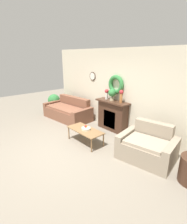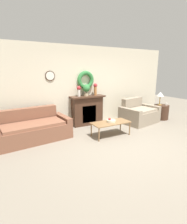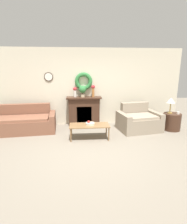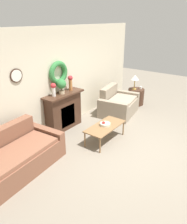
{
  "view_description": "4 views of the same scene",
  "coord_description": "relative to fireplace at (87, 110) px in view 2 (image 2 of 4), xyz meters",
  "views": [
    {
      "loc": [
        3.64,
        -1.99,
        2.47
      ],
      "look_at": [
        -0.29,
        1.51,
        0.75
      ],
      "focal_mm": 28.0,
      "sensor_mm": 36.0,
      "label": 1
    },
    {
      "loc": [
        -2.79,
        -3.12,
        1.91
      ],
      "look_at": [
        -0.29,
        1.45,
        0.64
      ],
      "focal_mm": 28.0,
      "sensor_mm": 36.0,
      "label": 2
    },
    {
      "loc": [
        -0.26,
        -3.86,
        1.96
      ],
      "look_at": [
        0.16,
        1.42,
        0.67
      ],
      "focal_mm": 28.0,
      "sensor_mm": 36.0,
      "label": 3
    },
    {
      "loc": [
        -4.03,
        -1.74,
        2.88
      ],
      "look_at": [
        0.1,
        1.36,
        0.64
      ],
      "focal_mm": 35.0,
      "sensor_mm": 36.0,
      "label": 4
    }
  ],
  "objects": [
    {
      "name": "ground_plane",
      "position": [
        0.12,
        -2.23,
        -0.52
      ],
      "size": [
        16.0,
        16.0,
        0.0
      ],
      "primitive_type": "plane",
      "color": "gray"
    },
    {
      "name": "vase_on_mantel_right",
      "position": [
        0.32,
        0.01,
        0.75
      ],
      "size": [
        0.13,
        0.13,
        0.41
      ],
      "color": "#AD6B38",
      "rests_on": "fireplace"
    },
    {
      "name": "vase_on_mantel_left",
      "position": [
        -0.31,
        0.01,
        0.71
      ],
      "size": [
        0.13,
        0.13,
        0.35
      ],
      "color": "silver",
      "rests_on": "fireplace"
    },
    {
      "name": "couch_left",
      "position": [
        -1.97,
        -0.5,
        -0.22
      ],
      "size": [
        2.08,
        1.17,
        0.84
      ],
      "rotation": [
        0.0,
        0.0,
        0.1
      ],
      "color": "brown",
      "rests_on": "ground_plane"
    },
    {
      "name": "table_lamp",
      "position": [
        2.82,
        -0.69,
        0.45
      ],
      "size": [
        0.28,
        0.28,
        0.52
      ],
      "color": "#B28E42",
      "rests_on": "side_table_by_loveseat"
    },
    {
      "name": "wall_back",
      "position": [
        0.11,
        0.2,
        0.84
      ],
      "size": [
        6.8,
        0.2,
        2.7
      ],
      "color": "beige",
      "rests_on": "ground_plane"
    },
    {
      "name": "mug",
      "position": [
        3.02,
        -0.85,
        0.08
      ],
      "size": [
        0.09,
        0.09,
        0.08
      ],
      "color": "silver",
      "rests_on": "side_table_by_loveseat"
    },
    {
      "name": "side_table_by_loveseat",
      "position": [
        2.89,
        -0.75,
        -0.24
      ],
      "size": [
        0.56,
        0.56,
        0.56
      ],
      "color": "#42281C",
      "rests_on": "ground_plane"
    },
    {
      "name": "loveseat_right",
      "position": [
        1.78,
        -0.68,
        -0.21
      ],
      "size": [
        1.44,
        1.15,
        0.87
      ],
      "rotation": [
        0.0,
        0.0,
        0.17
      ],
      "color": "gray",
      "rests_on": "ground_plane"
    },
    {
      "name": "fruit_bowl",
      "position": [
        0.13,
        -1.28,
        -0.07
      ],
      "size": [
        0.27,
        0.27,
        0.12
      ],
      "color": "beige",
      "rests_on": "coffee_table"
    },
    {
      "name": "potted_plant_on_mantel",
      "position": [
        -0.04,
        -0.01,
        0.75
      ],
      "size": [
        0.25,
        0.25,
        0.39
      ],
      "color": "tan",
      "rests_on": "fireplace"
    },
    {
      "name": "fireplace",
      "position": [
        0.0,
        0.0,
        0.0
      ],
      "size": [
        1.22,
        0.41,
        1.03
      ],
      "color": "#42281C",
      "rests_on": "ground_plane"
    },
    {
      "name": "coffee_table",
      "position": [
        0.12,
        -1.3,
        -0.14
      ],
      "size": [
        1.14,
        0.53,
        0.41
      ],
      "color": "olive",
      "rests_on": "ground_plane"
    }
  ]
}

